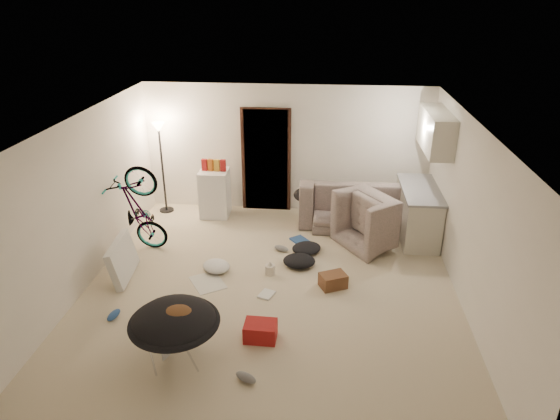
# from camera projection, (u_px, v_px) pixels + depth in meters

# --- Properties ---
(floor) EXTENTS (5.50, 6.00, 0.02)m
(floor) POSITION_uv_depth(u_px,v_px,m) (270.00, 289.00, 7.46)
(floor) COLOR beige
(floor) RESTS_ON ground
(ceiling) EXTENTS (5.50, 6.00, 0.02)m
(ceiling) POSITION_uv_depth(u_px,v_px,m) (269.00, 124.00, 6.43)
(ceiling) COLOR white
(ceiling) RESTS_ON wall_back
(wall_back) EXTENTS (5.50, 0.02, 2.50)m
(wall_back) POSITION_uv_depth(u_px,v_px,m) (287.00, 149.00, 9.68)
(wall_back) COLOR white
(wall_back) RESTS_ON floor
(wall_front) EXTENTS (5.50, 0.02, 2.50)m
(wall_front) POSITION_uv_depth(u_px,v_px,m) (229.00, 360.00, 4.21)
(wall_front) COLOR white
(wall_front) RESTS_ON floor
(wall_left) EXTENTS (0.02, 6.00, 2.50)m
(wall_left) POSITION_uv_depth(u_px,v_px,m) (79.00, 206.00, 7.18)
(wall_left) COLOR white
(wall_left) RESTS_ON floor
(wall_right) EXTENTS (0.02, 6.00, 2.50)m
(wall_right) POSITION_uv_depth(u_px,v_px,m) (473.00, 221.00, 6.71)
(wall_right) COLOR white
(wall_right) RESTS_ON floor
(doorway) EXTENTS (0.85, 0.10, 2.04)m
(doorway) POSITION_uv_depth(u_px,v_px,m) (266.00, 160.00, 9.78)
(doorway) COLOR black
(doorway) RESTS_ON floor
(door_trim) EXTENTS (0.97, 0.04, 2.10)m
(door_trim) POSITION_uv_depth(u_px,v_px,m) (266.00, 161.00, 9.75)
(door_trim) COLOR black
(door_trim) RESTS_ON floor
(floor_lamp) EXTENTS (0.28, 0.28, 1.81)m
(floor_lamp) POSITION_uv_depth(u_px,v_px,m) (160.00, 148.00, 9.54)
(floor_lamp) COLOR black
(floor_lamp) RESTS_ON floor
(kitchen_counter) EXTENTS (0.60, 1.50, 0.88)m
(kitchen_counter) POSITION_uv_depth(u_px,v_px,m) (418.00, 213.00, 8.89)
(kitchen_counter) COLOR beige
(kitchen_counter) RESTS_ON floor
(counter_top) EXTENTS (0.64, 1.54, 0.04)m
(counter_top) POSITION_uv_depth(u_px,v_px,m) (421.00, 189.00, 8.70)
(counter_top) COLOR gray
(counter_top) RESTS_ON kitchen_counter
(kitchen_uppers) EXTENTS (0.38, 1.40, 0.65)m
(kitchen_uppers) POSITION_uv_depth(u_px,v_px,m) (436.00, 131.00, 8.26)
(kitchen_uppers) COLOR beige
(kitchen_uppers) RESTS_ON wall_right
(sofa) EXTENTS (2.21, 0.88, 0.64)m
(sofa) POSITION_uv_depth(u_px,v_px,m) (358.00, 207.00, 9.43)
(sofa) COLOR #394038
(sofa) RESTS_ON floor
(armchair) EXTENTS (1.38, 1.42, 0.70)m
(armchair) POSITION_uv_depth(u_px,v_px,m) (381.00, 224.00, 8.71)
(armchair) COLOR #394038
(armchair) RESTS_ON floor
(bicycle) EXTENTS (1.64, 0.78, 0.93)m
(bicycle) POSITION_uv_depth(u_px,v_px,m) (141.00, 228.00, 8.39)
(bicycle) COLOR black
(bicycle) RESTS_ON floor
(book_asset) EXTENTS (0.29, 0.26, 0.02)m
(book_asset) POSITION_uv_depth(u_px,v_px,m) (163.00, 361.00, 6.01)
(book_asset) COLOR maroon
(book_asset) RESTS_ON floor
(mini_fridge) EXTENTS (0.55, 0.55, 0.92)m
(mini_fridge) POSITION_uv_depth(u_px,v_px,m) (215.00, 193.00, 9.70)
(mini_fridge) COLOR white
(mini_fridge) RESTS_ON floor
(snack_box_0) EXTENTS (0.10, 0.08, 0.30)m
(snack_box_0) POSITION_uv_depth(u_px,v_px,m) (205.00, 167.00, 9.50)
(snack_box_0) COLOR maroon
(snack_box_0) RESTS_ON mini_fridge
(snack_box_1) EXTENTS (0.12, 0.10, 0.30)m
(snack_box_1) POSITION_uv_depth(u_px,v_px,m) (211.00, 167.00, 9.49)
(snack_box_1) COLOR #C05D18
(snack_box_1) RESTS_ON mini_fridge
(snack_box_2) EXTENTS (0.11, 0.08, 0.30)m
(snack_box_2) POSITION_uv_depth(u_px,v_px,m) (217.00, 167.00, 9.48)
(snack_box_2) COLOR gold
(snack_box_2) RESTS_ON mini_fridge
(snack_box_3) EXTENTS (0.10, 0.07, 0.30)m
(snack_box_3) POSITION_uv_depth(u_px,v_px,m) (223.00, 167.00, 9.47)
(snack_box_3) COLOR maroon
(snack_box_3) RESTS_ON mini_fridge
(saucer_chair) EXTENTS (1.07, 1.07, 0.76)m
(saucer_chair) POSITION_uv_depth(u_px,v_px,m) (175.00, 329.00, 5.86)
(saucer_chair) COLOR silver
(saucer_chair) RESTS_ON floor
(hoodie) EXTENTS (0.54, 0.47, 0.22)m
(hoodie) POSITION_uv_depth(u_px,v_px,m) (177.00, 316.00, 5.75)
(hoodie) COLOR brown
(hoodie) RESTS_ON saucer_chair
(sofa_drape) EXTENTS (0.64, 0.56, 0.28)m
(sofa_drape) POSITION_uv_depth(u_px,v_px,m) (308.00, 195.00, 9.43)
(sofa_drape) COLOR black
(sofa_drape) RESTS_ON sofa
(tv_box) EXTENTS (0.32, 0.94, 0.62)m
(tv_box) POSITION_uv_depth(u_px,v_px,m) (122.00, 259.00, 7.66)
(tv_box) COLOR silver
(tv_box) RESTS_ON floor
(drink_case_a) EXTENTS (0.46, 0.41, 0.22)m
(drink_case_a) POSITION_uv_depth(u_px,v_px,m) (333.00, 281.00, 7.47)
(drink_case_a) COLOR brown
(drink_case_a) RESTS_ON floor
(drink_case_b) EXTENTS (0.42, 0.31, 0.24)m
(drink_case_b) POSITION_uv_depth(u_px,v_px,m) (260.00, 331.00, 6.36)
(drink_case_b) COLOR maroon
(drink_case_b) RESTS_ON floor
(juicer) EXTENTS (0.16, 0.16, 0.22)m
(juicer) POSITION_uv_depth(u_px,v_px,m) (270.00, 269.00, 7.81)
(juicer) COLOR beige
(juicer) RESTS_ON floor
(newspaper) EXTENTS (0.67, 0.71, 0.01)m
(newspaper) POSITION_uv_depth(u_px,v_px,m) (208.00, 282.00, 7.62)
(newspaper) COLOR silver
(newspaper) RESTS_ON floor
(book_blue) EXTENTS (0.40, 0.41, 0.03)m
(book_blue) POSITION_uv_depth(u_px,v_px,m) (300.00, 241.00, 8.85)
(book_blue) COLOR #295095
(book_blue) RESTS_ON floor
(book_white) EXTENTS (0.27, 0.30, 0.02)m
(book_white) POSITION_uv_depth(u_px,v_px,m) (267.00, 294.00, 7.31)
(book_white) COLOR silver
(book_white) RESTS_ON floor
(shoe_1) EXTENTS (0.29, 0.20, 0.10)m
(shoe_1) POSITION_uv_depth(u_px,v_px,m) (281.00, 248.00, 8.51)
(shoe_1) COLOR slate
(shoe_1) RESTS_ON floor
(shoe_2) EXTENTS (0.16, 0.28, 0.10)m
(shoe_2) POSITION_uv_depth(u_px,v_px,m) (114.00, 315.00, 6.79)
(shoe_2) COLOR #295095
(shoe_2) RESTS_ON floor
(shoe_3) EXTENTS (0.29, 0.22, 0.10)m
(shoe_3) POSITION_uv_depth(u_px,v_px,m) (246.00, 377.00, 5.70)
(shoe_3) COLOR slate
(shoe_3) RESTS_ON floor
(clothes_lump_a) EXTENTS (0.54, 0.46, 0.17)m
(clothes_lump_a) POSITION_uv_depth(u_px,v_px,m) (299.00, 261.00, 8.06)
(clothes_lump_a) COLOR black
(clothes_lump_a) RESTS_ON floor
(clothes_lump_b) EXTENTS (0.65, 0.63, 0.15)m
(clothes_lump_b) POSITION_uv_depth(u_px,v_px,m) (306.00, 248.00, 8.46)
(clothes_lump_b) COLOR black
(clothes_lump_b) RESTS_ON floor
(clothes_lump_c) EXTENTS (0.61, 0.61, 0.14)m
(clothes_lump_c) POSITION_uv_depth(u_px,v_px,m) (216.00, 266.00, 7.93)
(clothes_lump_c) COLOR silver
(clothes_lump_c) RESTS_ON floor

